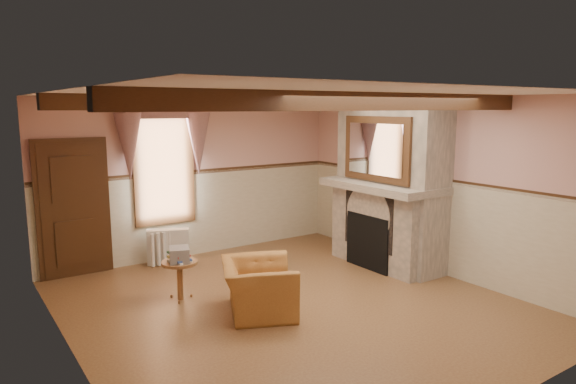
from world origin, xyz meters
TOP-DOWN VIEW (x-y plane):
  - floor at (0.00, 0.00)m, footprint 5.50×6.00m
  - ceiling at (0.00, 0.00)m, footprint 5.50×6.00m
  - wall_back at (0.00, 3.00)m, footprint 5.50×0.02m
  - wall_front at (0.00, -3.00)m, footprint 5.50×0.02m
  - wall_left at (-2.75, 0.00)m, footprint 0.02×6.00m
  - wall_right at (2.75, 0.00)m, footprint 0.02×6.00m
  - wainscot at (0.00, 0.00)m, footprint 5.50×6.00m
  - chair_rail at (0.00, 0.00)m, footprint 5.50×6.00m
  - firebox at (2.00, 0.60)m, footprint 0.20×0.95m
  - armchair at (-0.50, 0.03)m, footprint 1.25×1.32m
  - side_table at (-1.16, 1.04)m, footprint 0.64×0.64m
  - book_stack at (-1.17, 1.01)m, footprint 0.35×0.39m
  - radiator at (-0.68, 2.70)m, footprint 0.71×0.44m
  - bowl at (2.24, 0.53)m, footprint 0.35×0.35m
  - mantel_clock at (2.24, 1.40)m, footprint 0.14×0.24m
  - oil_lamp at (2.24, 1.05)m, footprint 0.11×0.11m
  - candle_red at (2.24, -0.02)m, footprint 0.06×0.06m
  - jar_yellow at (2.24, -0.03)m, footprint 0.06×0.06m
  - fireplace at (2.42, 0.60)m, footprint 0.85×2.00m
  - mantel at (2.24, 0.60)m, footprint 1.05×2.05m
  - overmantel_mirror at (2.06, 0.60)m, footprint 0.06×1.44m
  - door at (-2.10, 2.94)m, footprint 1.10×0.10m
  - window at (-0.60, 2.97)m, footprint 1.06×0.08m
  - window_drapes at (-0.60, 2.88)m, footprint 1.30×0.14m
  - ceiling_beam_front at (0.00, -1.20)m, footprint 5.50×0.18m
  - ceiling_beam_back at (0.00, 1.20)m, footprint 5.50×0.18m

SIDE VIEW (x-z plane):
  - floor at x=0.00m, z-range -0.01..0.01m
  - side_table at x=-1.16m, z-range 0.00..0.55m
  - radiator at x=-0.68m, z-range 0.00..0.60m
  - armchair at x=-0.50m, z-range 0.00..0.67m
  - firebox at x=2.00m, z-range 0.00..0.90m
  - book_stack at x=-1.17m, z-range 0.55..0.75m
  - wainscot at x=0.00m, z-range 0.00..1.50m
  - door at x=-2.10m, z-range 0.00..2.10m
  - mantel at x=2.24m, z-range 1.30..1.42m
  - wall_back at x=0.00m, z-range 0.00..2.80m
  - wall_front at x=0.00m, z-range 0.00..2.80m
  - wall_left at x=-2.75m, z-range 0.00..2.80m
  - wall_right at x=2.75m, z-range 0.00..2.80m
  - fireplace at x=2.42m, z-range 0.00..2.80m
  - bowl at x=2.24m, z-range 1.42..1.51m
  - jar_yellow at x=2.24m, z-range 1.42..1.54m
  - chair_rail at x=0.00m, z-range 1.46..1.54m
  - candle_red at x=2.24m, z-range 1.42..1.58m
  - mantel_clock at x=2.24m, z-range 1.42..1.62m
  - oil_lamp at x=2.24m, z-range 1.42..1.70m
  - window at x=-0.60m, z-range 0.64..2.66m
  - overmantel_mirror at x=2.06m, z-range 1.45..2.49m
  - window_drapes at x=-0.60m, z-range 1.55..2.95m
  - ceiling_beam_front at x=0.00m, z-range 2.60..2.80m
  - ceiling_beam_back at x=0.00m, z-range 2.60..2.80m
  - ceiling at x=0.00m, z-range 2.79..2.80m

